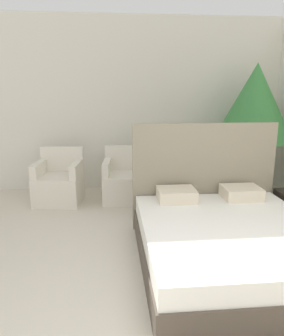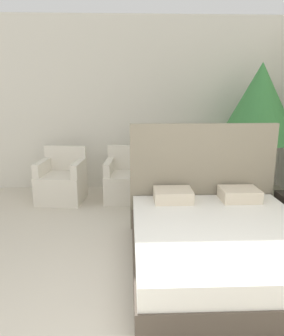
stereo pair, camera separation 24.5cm
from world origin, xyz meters
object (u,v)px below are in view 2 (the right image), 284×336
potted_palm (259,107)px  bed (220,240)px  armchair_near_window_right (128,183)px  armchair_near_window_left (62,184)px

potted_palm → bed: bearing=-118.3°
armchair_near_window_right → potted_palm: size_ratio=0.39×
bed → potted_palm: 2.61m
bed → armchair_near_window_left: 2.80m
armchair_near_window_right → armchair_near_window_left: bearing=-175.2°
armchair_near_window_left → potted_palm: (3.06, 0.05, 1.18)m
armchair_near_window_right → potted_palm: potted_palm is taller
bed → armchair_near_window_left: bed is taller
bed → armchair_near_window_right: bearing=115.0°
bed → armchair_near_window_right: 2.20m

